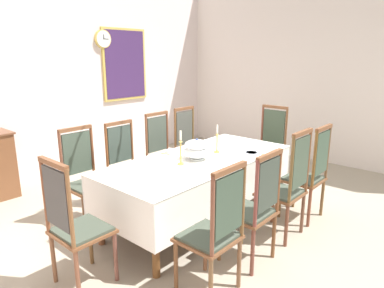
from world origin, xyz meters
TOP-DOWN VIEW (x-y plane):
  - ground at (0.00, 0.00)m, footprint 6.48×5.65m
  - back_wall at (0.00, 2.87)m, footprint 6.48×0.08m
  - right_wall at (3.28, 0.00)m, footprint 0.08×5.65m
  - dining_table at (0.00, 0.03)m, footprint 2.36×1.02m
  - tablecloth at (0.00, 0.03)m, footprint 2.38×1.04m
  - chair_south_a at (-0.91, -0.89)m, footprint 0.44×0.42m
  - chair_north_a at (-0.91, 0.95)m, footprint 0.44×0.42m
  - chair_south_b at (-0.32, -0.89)m, footprint 0.44×0.42m
  - chair_north_b at (-0.32, 0.95)m, footprint 0.44×0.42m
  - chair_south_c at (0.32, -0.89)m, footprint 0.44×0.42m
  - chair_north_c at (0.32, 0.95)m, footprint 0.44×0.42m
  - chair_south_d at (0.88, -0.89)m, footprint 0.44×0.42m
  - chair_north_d at (0.88, 0.95)m, footprint 0.44×0.42m
  - chair_head_west at (-1.59, 0.03)m, footprint 0.42×0.44m
  - chair_head_east at (1.59, 0.03)m, footprint 0.42×0.44m
  - soup_tureen at (-0.05, 0.03)m, footprint 0.31×0.31m
  - candlestick_west at (-0.32, 0.03)m, footprint 0.07×0.07m
  - candlestick_east at (0.32, 0.03)m, footprint 0.07×0.07m
  - bowl_near_left at (-0.04, 0.44)m, footprint 0.14×0.14m
  - bowl_near_right at (0.50, -0.34)m, footprint 0.16×0.16m
  - bowl_far_left at (0.86, -0.37)m, footprint 0.17×0.17m
  - spoon_primary at (-0.15, 0.47)m, footprint 0.04×0.18m
  - spoon_secondary at (0.61, -0.31)m, footprint 0.04×0.18m
  - mounted_clock at (0.73, 2.79)m, footprint 0.31×0.06m
  - framed_painting at (1.17, 2.80)m, footprint 0.95×0.05m

SIDE VIEW (x-z plane):
  - ground at x=0.00m, z-range -0.04..0.00m
  - chair_south_b at x=-0.32m, z-range 0.02..1.11m
  - chair_north_b at x=-0.32m, z-range 0.01..1.11m
  - chair_south_a at x=-0.91m, z-range 0.01..1.12m
  - chair_north_a at x=-0.91m, z-range 0.01..1.13m
  - chair_head_west at x=-1.59m, z-range 0.01..1.14m
  - chair_north_c at x=0.32m, z-range 0.01..1.14m
  - chair_south_d at x=0.88m, z-range 0.01..1.14m
  - chair_north_d at x=0.88m, z-range 0.01..1.15m
  - chair_head_east at x=1.59m, z-range 0.00..1.18m
  - chair_south_c at x=0.32m, z-range 0.00..1.18m
  - tablecloth at x=0.00m, z-range 0.41..0.86m
  - dining_table at x=0.00m, z-range 0.31..1.06m
  - spoon_primary at x=-0.15m, z-range 0.76..0.77m
  - spoon_secondary at x=0.61m, z-range 0.76..0.77m
  - bowl_near_left at x=-0.04m, z-range 0.76..0.79m
  - bowl_near_right at x=0.50m, z-range 0.76..0.80m
  - bowl_far_left at x=0.86m, z-range 0.76..0.80m
  - soup_tureen at x=-0.05m, z-range 0.76..1.00m
  - candlestick_east at x=0.32m, z-range 0.73..1.06m
  - candlestick_west at x=-0.32m, z-range 0.73..1.10m
  - framed_painting at x=1.17m, z-range 1.08..2.35m
  - back_wall at x=0.00m, z-range 0.00..3.49m
  - right_wall at x=3.28m, z-range 0.00..3.49m
  - mounted_clock at x=0.73m, z-range 2.00..2.31m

